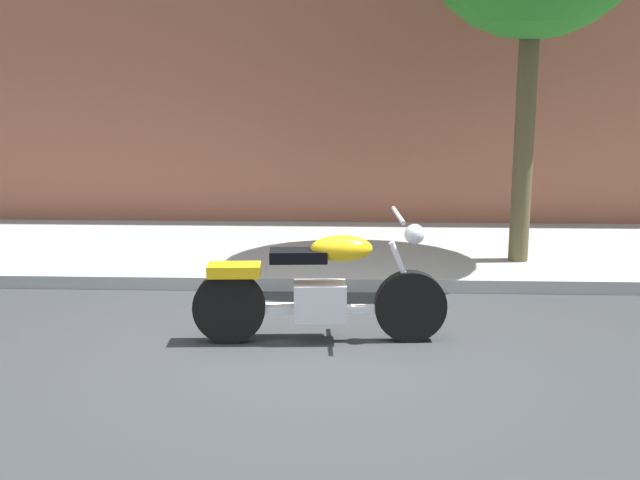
# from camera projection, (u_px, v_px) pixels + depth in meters

# --- Properties ---
(ground_plane) EXTENTS (60.00, 60.00, 0.00)m
(ground_plane) POSITION_uv_depth(u_px,v_px,m) (302.00, 350.00, 6.50)
(ground_plane) COLOR #303335
(sidewalk) EXTENTS (20.39, 3.26, 0.14)m
(sidewalk) POSITION_uv_depth(u_px,v_px,m) (319.00, 251.00, 9.83)
(sidewalk) COLOR #9F9F9F
(sidewalk) RESTS_ON ground
(motorcycle) EXTENTS (2.16, 0.70, 1.11)m
(motorcycle) POSITION_uv_depth(u_px,v_px,m) (320.00, 290.00, 6.63)
(motorcycle) COLOR black
(motorcycle) RESTS_ON ground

